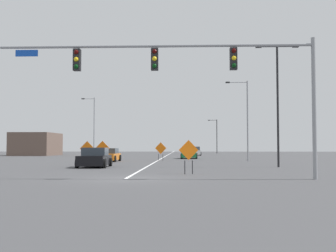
% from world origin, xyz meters
% --- Properties ---
extents(ground, '(195.50, 195.50, 0.00)m').
position_xyz_m(ground, '(0.00, 0.00, 0.00)').
color(ground, '#444447').
extents(road_centre_stripe, '(0.16, 108.61, 0.01)m').
position_xyz_m(road_centre_stripe, '(0.00, 54.31, 0.00)').
color(road_centre_stripe, white).
rests_on(road_centre_stripe, ground).
extents(traffic_signal_assembly, '(15.15, 0.44, 6.69)m').
position_xyz_m(traffic_signal_assembly, '(3.30, -0.02, 5.27)').
color(traffic_signal_assembly, gray).
rests_on(traffic_signal_assembly, ground).
extents(street_lamp_near_left, '(3.19, 0.24, 9.15)m').
position_xyz_m(street_lamp_near_left, '(9.77, 11.37, 5.31)').
color(street_lamp_near_left, black).
rests_on(street_lamp_near_left, ground).
extents(street_lamp_far_left, '(2.35, 0.24, 8.39)m').
position_xyz_m(street_lamp_far_left, '(9.28, 23.94, 4.66)').
color(street_lamp_far_left, gray).
rests_on(street_lamp_far_left, ground).
extents(street_lamp_mid_left, '(1.98, 0.24, 7.22)m').
position_xyz_m(street_lamp_mid_left, '(9.72, 69.36, 4.03)').
color(street_lamp_mid_left, black).
rests_on(street_lamp_mid_left, ground).
extents(street_lamp_near_right, '(1.92, 0.24, 8.40)m').
position_xyz_m(street_lamp_near_right, '(-9.98, 38.57, 4.63)').
color(street_lamp_near_right, gray).
rests_on(street_lamp_near_right, ground).
extents(construction_sign_right_lane, '(1.10, 0.30, 1.89)m').
position_xyz_m(construction_sign_right_lane, '(3.04, 3.54, 1.21)').
color(construction_sign_right_lane, orange).
rests_on(construction_sign_right_lane, ground).
extents(construction_sign_median_near, '(1.30, 0.09, 2.01)m').
position_xyz_m(construction_sign_median_near, '(-4.38, 16.75, 1.27)').
color(construction_sign_median_near, orange).
rests_on(construction_sign_median_near, ground).
extents(construction_sign_right_shoulder, '(1.24, 0.09, 1.97)m').
position_xyz_m(construction_sign_right_shoulder, '(-5.26, 14.65, 1.25)').
color(construction_sign_right_shoulder, orange).
rests_on(construction_sign_right_shoulder, ground).
extents(construction_sign_left_lane, '(1.23, 0.35, 1.96)m').
position_xyz_m(construction_sign_left_lane, '(0.30, 25.14, 1.23)').
color(construction_sign_left_lane, orange).
rests_on(construction_sign_left_lane, ground).
extents(car_green_far, '(2.16, 4.65, 1.36)m').
position_xyz_m(car_green_far, '(3.48, 32.43, 0.62)').
color(car_green_far, '#196B38').
rests_on(car_green_far, ground).
extents(car_orange_mid, '(2.00, 4.07, 1.34)m').
position_xyz_m(car_orange_mid, '(-4.77, 22.19, 0.62)').
color(car_orange_mid, orange).
rests_on(car_orange_mid, ground).
extents(car_black_approaching, '(2.22, 4.23, 1.44)m').
position_xyz_m(car_black_approaching, '(-3.79, 10.80, 0.66)').
color(car_black_approaching, black).
rests_on(car_black_approaching, ground).
extents(car_white_distant, '(2.20, 4.26, 1.46)m').
position_xyz_m(car_white_distant, '(4.56, 50.01, 0.69)').
color(car_white_distant, white).
rests_on(car_white_distant, ground).
extents(roadside_building_west, '(6.37, 8.73, 3.75)m').
position_xyz_m(roadside_building_west, '(-21.85, 49.12, 1.87)').
color(roadside_building_west, brown).
rests_on(roadside_building_west, ground).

